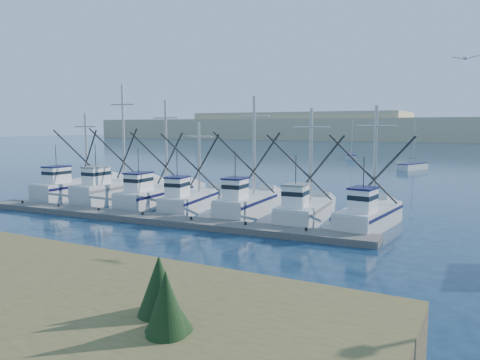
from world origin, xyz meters
name	(u,v)px	position (x,y,z in m)	size (l,w,h in m)	color
ground	(183,259)	(0.00, 0.00, 0.00)	(500.00, 500.00, 0.00)	#0D1E39
floating_dock	(154,219)	(-7.12, 6.71, 0.20)	(30.69, 2.05, 0.41)	slate
dune_ridge	(455,130)	(0.00, 210.00, 5.00)	(360.00, 60.00, 10.00)	tan
trawler_fleet	(181,198)	(-8.29, 11.66, 0.96)	(30.14, 8.83, 10.31)	silver
sailboat_near	(413,166)	(3.21, 56.46, 0.49)	(3.82, 6.76, 8.10)	silver
sailboat_far	(351,157)	(-10.84, 73.77, 0.50)	(3.35, 5.71, 8.10)	silver
flying_gull	(465,58)	(12.05, 6.40, 9.93)	(1.20, 0.22, 0.22)	white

